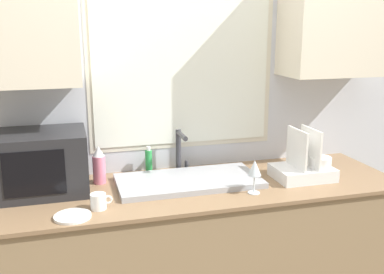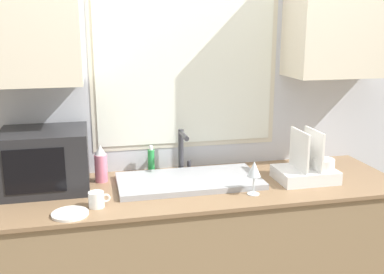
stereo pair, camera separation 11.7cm
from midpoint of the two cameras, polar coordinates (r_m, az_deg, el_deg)
The scene contains 11 objects.
countertop at distance 2.65m, azimuth 2.22°, elevation -15.56°, with size 2.21×0.70×0.93m.
wall_back at distance 2.64m, azimuth 0.58°, elevation 6.19°, with size 6.00×0.38×2.60m.
sink_basin at distance 2.47m, azimuth 0.99°, elevation -5.59°, with size 0.78×0.39×0.03m.
faucet at distance 2.61m, azimuth 0.05°, elevation -1.33°, with size 0.08×0.18×0.25m.
microwave at distance 2.45m, azimuth -16.86°, elevation -2.82°, with size 0.44×0.37×0.32m.
dish_rack at distance 2.59m, azimuth 15.69°, elevation -4.00°, with size 0.32×0.24×0.29m.
spray_bottle at distance 2.51m, azimuth -10.20°, elevation -3.41°, with size 0.07×0.07×0.21m.
soap_bottle at distance 2.64m, azimuth -3.95°, elevation -3.00°, with size 0.04×0.04×0.16m.
mug_near_sink at distance 2.19m, azimuth -10.51°, elevation -7.82°, with size 0.10×0.07×0.08m.
wine_glass at distance 2.31m, azimuth 9.34°, elevation -4.17°, with size 0.07×0.07×0.18m.
small_plate at distance 2.14m, azimuth -13.71°, elevation -9.47°, with size 0.17×0.17×0.01m.
Camera 2 is at (-0.55, -1.90, 1.77)m, focal length 42.00 mm.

